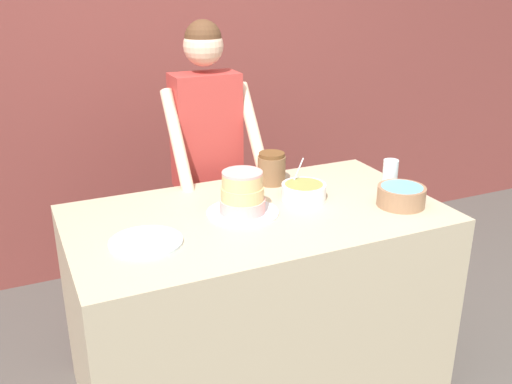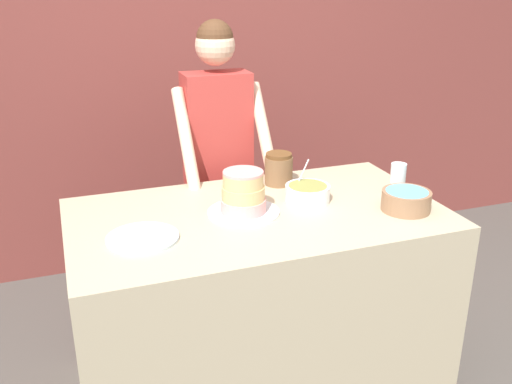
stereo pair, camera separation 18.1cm
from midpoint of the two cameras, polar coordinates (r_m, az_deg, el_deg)
wall_back at (r=3.67m, az=-11.11°, el=12.12°), size 10.00×0.05×2.60m
counter at (r=2.64m, az=-1.92°, el=-11.08°), size 1.59×0.89×0.90m
person_baker at (r=2.98m, az=-6.65°, el=4.65°), size 0.46×0.45×1.64m
cake at (r=2.38m, az=-3.53°, el=-0.41°), size 0.31×0.31×0.19m
frosting_bowl_blue at (r=2.54m, az=12.37°, el=-0.35°), size 0.21×0.21×0.09m
frosting_bowl_olive at (r=2.55m, az=2.78°, el=0.08°), size 0.20×0.20×0.17m
drinking_glass at (r=2.69m, az=11.40°, el=1.62°), size 0.07×0.07×0.15m
ceramic_plate at (r=2.21m, az=-13.28°, el=-4.92°), size 0.28×0.28×0.01m
stoneware_jar at (r=2.73m, az=-0.32°, el=2.35°), size 0.13×0.13×0.15m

